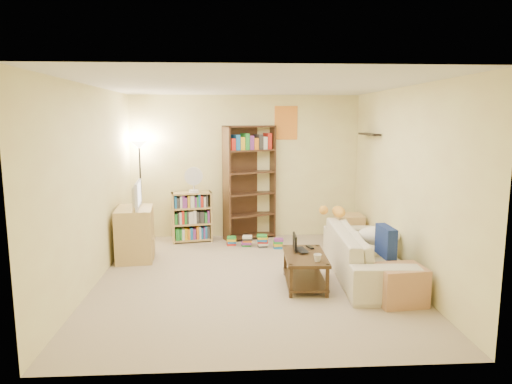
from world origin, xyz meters
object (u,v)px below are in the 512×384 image
floor_lamp (140,161)px  sofa (367,253)px  short_bookshelf (192,217)px  desk_fan (194,179)px  tv_stand (135,234)px  mug (317,258)px  side_table (349,229)px  television (133,195)px  tall_bookshelf (249,180)px  laptop (305,250)px  coffee_table (305,266)px  tabby_cat (336,211)px  end_cabinet (400,285)px

floor_lamp → sofa: bearing=-31.5°
short_bookshelf → desk_fan: desk_fan is taller
sofa → tv_stand: (-3.25, 0.95, 0.08)m
mug → side_table: side_table is taller
television → floor_lamp: (-0.10, 1.10, 0.40)m
tall_bookshelf → short_bookshelf: bearing=165.4°
laptop → tv_stand: bearing=57.1°
tv_stand → floor_lamp: floor_lamp is taller
coffee_table → laptop: size_ratio=2.85×
laptop → desk_fan: (-1.56, 2.02, 0.68)m
tabby_cat → end_cabinet: tabby_cat is taller
short_bookshelf → coffee_table: bearing=-65.3°
mug → short_bookshelf: 3.02m
tv_stand → coffee_table: bearing=-33.9°
mug → floor_lamp: (-2.56, 2.65, 0.93)m
mug → television: 2.95m
tabby_cat → desk_fan: bearing=155.2°
end_cabinet → short_bookshelf: bearing=132.3°
tabby_cat → tv_stand: bearing=178.0°
laptop → desk_fan: bearing=29.8°
short_bookshelf → side_table: 2.68m
laptop → sofa: bearing=-87.8°
sofa → side_table: sofa is taller
sofa → coffee_table: sofa is taller
short_bookshelf → desk_fan: bearing=-53.3°
sofa → tabby_cat: bearing=18.6°
tabby_cat → mug: (-0.56, -1.44, -0.27)m
desk_fan → laptop: bearing=-52.2°
mug → side_table: 2.37m
coffee_table → side_table: 2.15m
desk_fan → side_table: (2.60, -0.30, -0.84)m
side_table → floor_lamp: bearing=172.1°
short_bookshelf → sofa: bearing=-48.5°
desk_fan → side_table: bearing=-6.5°
mug → desk_fan: 3.02m
coffee_table → tall_bookshelf: bearing=106.4°
tall_bookshelf → end_cabinet: size_ratio=3.79×
tall_bookshelf → desk_fan: 0.97m
mug → tv_stand: tv_stand is taller
coffee_table → television: television is taller
floor_lamp → end_cabinet: 4.71m
tall_bookshelf → end_cabinet: 3.48m
tall_bookshelf → side_table: size_ratio=3.90×
tall_bookshelf → tv_stand: bearing=-171.2°
desk_fan → mug: bearing=-56.3°
tabby_cat → television: size_ratio=0.72×
tv_stand → desk_fan: bearing=42.1°
laptop → television: (-2.38, 1.11, 0.56)m
short_bookshelf → tv_stand: bearing=-140.0°
tall_bookshelf → coffee_table: bearing=-99.0°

